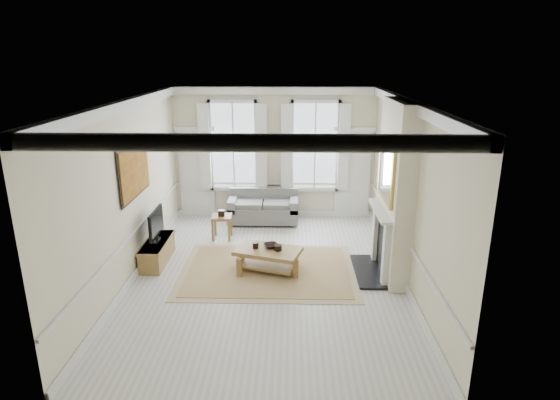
{
  "coord_description": "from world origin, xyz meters",
  "views": [
    {
      "loc": [
        0.44,
        -8.33,
        4.19
      ],
      "look_at": [
        0.21,
        1.01,
        1.25
      ],
      "focal_mm": 30.0,
      "sensor_mm": 36.0,
      "label": 1
    }
  ],
  "objects_px": {
    "side_table": "(222,220)",
    "sofa": "(263,209)",
    "coffee_table": "(268,253)",
    "tv_stand": "(157,252)"
  },
  "relations": [
    {
      "from": "side_table",
      "to": "coffee_table",
      "type": "height_order",
      "value": "side_table"
    },
    {
      "from": "side_table",
      "to": "tv_stand",
      "type": "bearing_deg",
      "value": -131.03
    },
    {
      "from": "coffee_table",
      "to": "tv_stand",
      "type": "xyz_separation_m",
      "value": [
        -2.34,
        0.38,
        -0.16
      ]
    },
    {
      "from": "sofa",
      "to": "coffee_table",
      "type": "distance_m",
      "value": 2.91
    },
    {
      "from": "sofa",
      "to": "tv_stand",
      "type": "xyz_separation_m",
      "value": [
        -2.07,
        -2.52,
        -0.12
      ]
    },
    {
      "from": "side_table",
      "to": "sofa",
      "type": "bearing_deg",
      "value": 52.42
    },
    {
      "from": "tv_stand",
      "to": "sofa",
      "type": "bearing_deg",
      "value": 50.54
    },
    {
      "from": "sofa",
      "to": "side_table",
      "type": "relative_size",
      "value": 3.15
    },
    {
      "from": "side_table",
      "to": "tv_stand",
      "type": "height_order",
      "value": "side_table"
    },
    {
      "from": "sofa",
      "to": "tv_stand",
      "type": "distance_m",
      "value": 3.26
    }
  ]
}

